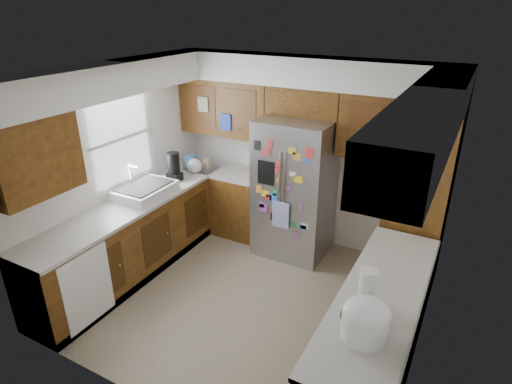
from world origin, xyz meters
TOP-DOWN VIEW (x-y plane):
  - floor at (0.00, 0.00)m, footprint 3.60×3.60m
  - room_shell at (-0.11, 0.36)m, footprint 3.64×3.24m
  - left_counter_run at (-1.36, 0.03)m, footprint 1.36×3.20m
  - right_counter_run at (1.50, -0.47)m, footprint 0.63×2.25m
  - pantry at (1.50, 1.15)m, footprint 0.60×0.90m
  - fridge at (-0.00, 1.20)m, footprint 0.90×0.79m
  - bridge_cabinet at (0.00, 1.43)m, footprint 0.96×0.34m
  - fridge_top_items at (-0.10, 1.41)m, footprint 0.61×0.30m
  - sink_assembly at (-1.50, 0.10)m, footprint 0.52×0.70m
  - left_counter_clutter at (-1.47, 0.85)m, footprint 0.34×0.83m
  - rice_cooker at (1.50, -1.01)m, footprint 0.34×0.33m
  - paper_towel at (1.41, -0.64)m, footprint 0.13×0.13m

SIDE VIEW (x-z plane):
  - floor at x=0.00m, z-range 0.00..0.00m
  - right_counter_run at x=1.50m, z-range -0.04..0.88m
  - left_counter_run at x=-1.36m, z-range -0.03..0.89m
  - fridge at x=0.00m, z-range 0.00..1.80m
  - sink_assembly at x=-1.50m, z-range 0.80..1.17m
  - left_counter_clutter at x=-1.47m, z-range 0.86..1.24m
  - paper_towel at x=1.41m, z-range 0.92..1.22m
  - rice_cooker at x=1.50m, z-range 0.93..1.22m
  - pantry at x=1.50m, z-range 0.00..2.15m
  - room_shell at x=-0.11m, z-range 0.56..3.08m
  - bridge_cabinet at x=0.00m, z-range 1.80..2.15m
  - fridge_top_items at x=-0.10m, z-range 2.14..2.41m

